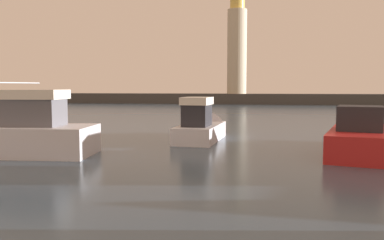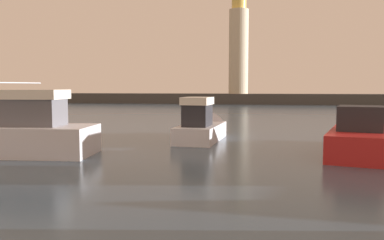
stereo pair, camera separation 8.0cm
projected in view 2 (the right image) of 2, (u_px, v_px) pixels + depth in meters
ground_plane at (252, 120)px, 33.58m from camera, size 220.00×220.00×0.00m
breakwater at (262, 99)px, 65.36m from camera, size 68.58×4.37×1.67m
lighthouse at (239, 45)px, 65.41m from camera, size 3.18×3.18×16.71m
motorboat_2 at (361, 135)px, 17.34m from camera, size 3.84×7.92×2.48m
motorboat_5 at (204, 126)px, 21.07m from camera, size 2.09×5.96×2.66m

